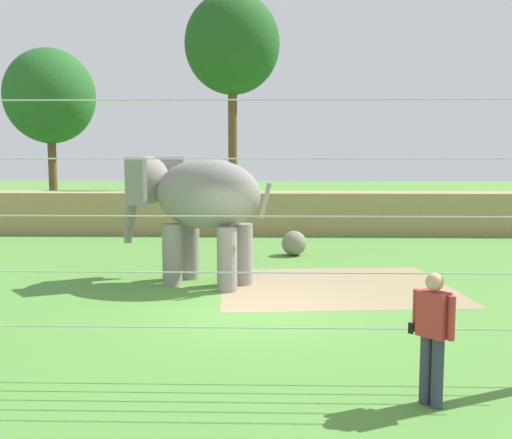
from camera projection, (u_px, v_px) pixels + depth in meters
ground_plane at (251, 311)px, 11.46m from camera, size 120.00×120.00×0.00m
dirt_patch at (335, 286)px, 13.63m from camera, size 5.74×4.78×0.01m
embankment_wall at (261, 212)px, 23.15m from camera, size 36.00×1.80×1.64m
elephant at (196, 200)px, 13.77m from camera, size 3.86×2.68×3.08m
enrichment_ball at (294, 243)px, 17.85m from camera, size 0.77×0.77×0.77m
cable_fence at (243, 236)px, 7.80m from camera, size 9.85×0.22×3.98m
zookeeper at (433, 333)px, 7.03m from camera, size 0.50×0.48×1.67m
tree_far_left at (50, 97)px, 30.30m from camera, size 4.73×4.73×8.72m
tree_left_of_centre at (232, 45)px, 27.37m from camera, size 4.54×4.54×10.79m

